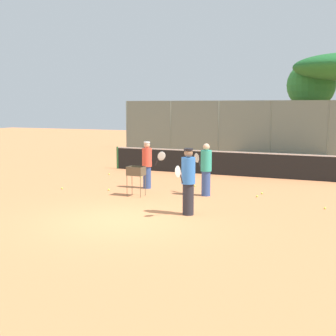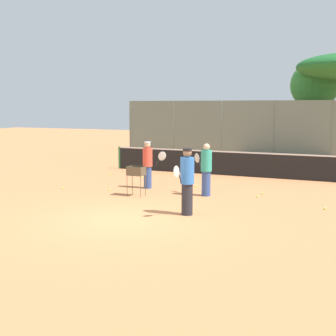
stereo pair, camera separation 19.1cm
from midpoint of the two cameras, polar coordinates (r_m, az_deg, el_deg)
ground_plane at (r=12.67m, az=-5.23°, el=-6.34°), size 80.00×80.00×0.00m
tennis_net at (r=20.69m, az=7.11°, el=0.66°), size 10.71×0.10×1.07m
back_fence at (r=30.48m, az=12.94°, el=4.88°), size 20.89×0.08×3.37m
tree_2 at (r=33.74m, az=17.61°, el=9.50°), size 3.27×3.27×6.05m
player_white_outfit at (r=13.03m, az=2.76°, el=-1.55°), size 0.39×0.95×1.88m
player_red_cap at (r=17.25m, az=-2.15°, el=0.46°), size 0.88×0.43×1.73m
player_yellow_shirt at (r=15.84m, az=5.01°, el=-0.13°), size 0.81×0.61×1.79m
ball_cart at (r=15.82m, az=-3.58°, el=-0.66°), size 0.56×0.41×1.01m
tennis_ball_0 at (r=15.96m, az=11.17°, el=-3.42°), size 0.07×0.07×0.07m
tennis_ball_1 at (r=16.53m, az=11.75°, el=-3.05°), size 0.07×0.07×0.07m
tennis_ball_2 at (r=17.62m, az=-12.40°, el=-2.41°), size 0.07×0.07×0.07m
tennis_ball_3 at (r=17.70m, az=3.69°, el=-2.19°), size 0.07×0.07×0.07m
tennis_ball_4 at (r=20.85m, az=-6.74°, el=-0.73°), size 0.07×0.07×0.07m
tennis_ball_5 at (r=19.88m, az=-2.91°, el=-1.10°), size 0.07×0.07×0.07m
tennis_ball_6 at (r=17.04m, az=-6.86°, el=-2.62°), size 0.07×0.07×0.07m
tennis_ball_7 at (r=14.64m, az=18.93°, el=-4.68°), size 0.07×0.07×0.07m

